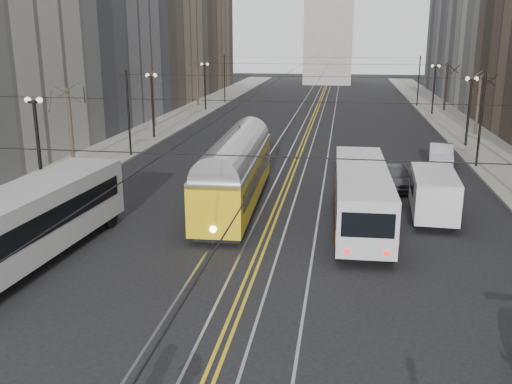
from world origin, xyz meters
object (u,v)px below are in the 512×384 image
(streetcar, at_px, (236,178))
(cargo_van, at_px, (433,196))
(sedan_silver, at_px, (441,155))
(transit_bus, at_px, (24,229))
(rear_bus, at_px, (361,198))
(sedan_grey, at_px, (396,177))

(streetcar, distance_m, cargo_van, 10.50)
(cargo_van, xyz_separation_m, sedan_silver, (2.38, 12.90, -0.44))
(transit_bus, height_order, sedan_silver, transit_bus)
(sedan_silver, bearing_deg, streetcar, -129.16)
(transit_bus, relative_size, rear_bus, 1.13)
(rear_bus, bearing_deg, cargo_van, 26.80)
(streetcar, height_order, cargo_van, streetcar)
(streetcar, bearing_deg, sedan_silver, 41.56)
(transit_bus, distance_m, streetcar, 11.93)
(streetcar, xyz_separation_m, sedan_silver, (12.85, 12.20, -0.81))
(streetcar, height_order, sedan_silver, streetcar)
(transit_bus, relative_size, sedan_silver, 2.72)
(transit_bus, bearing_deg, rear_bus, 31.14)
(transit_bus, height_order, rear_bus, transit_bus)
(streetcar, relative_size, sedan_grey, 3.05)
(streetcar, distance_m, sedan_silver, 17.74)
(streetcar, xyz_separation_m, rear_bus, (6.75, -2.67, -0.10))
(sedan_grey, bearing_deg, cargo_van, -82.94)
(streetcar, distance_m, sedan_grey, 10.46)
(transit_bus, distance_m, sedan_silver, 29.53)
(rear_bus, xyz_separation_m, cargo_van, (3.72, 1.97, -0.26))
(rear_bus, xyz_separation_m, sedan_grey, (2.33, 7.78, -0.72))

